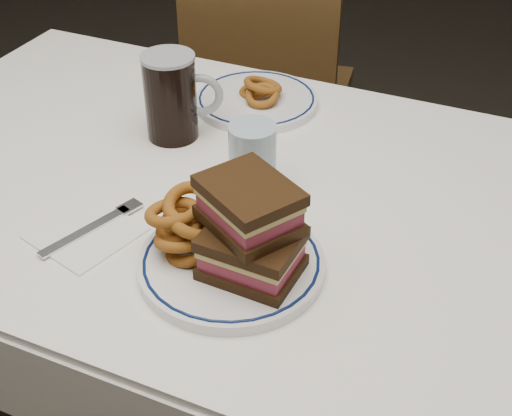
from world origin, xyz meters
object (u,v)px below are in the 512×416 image
at_px(chair_far, 268,87).
at_px(beer_mug, 172,96).
at_px(reuben_sandwich, 251,230).
at_px(far_plate, 256,100).
at_px(main_plate, 231,263).

distance_m(chair_far, beer_mug, 0.79).
distance_m(reuben_sandwich, beer_mug, 0.42).
height_order(chair_far, far_plate, chair_far).
relative_size(main_plate, far_plate, 1.10).
height_order(chair_far, beer_mug, chair_far).
distance_m(reuben_sandwich, far_plate, 0.53).
bearing_deg(main_plate, reuben_sandwich, -6.72).
height_order(reuben_sandwich, far_plate, reuben_sandwich).
bearing_deg(chair_far, reuben_sandwich, -68.13).
bearing_deg(chair_far, far_plate, -69.23).
xyz_separation_m(main_plate, far_plate, (-0.17, 0.47, -0.00)).
bearing_deg(main_plate, beer_mug, 131.08).
relative_size(chair_far, beer_mug, 5.66).
distance_m(beer_mug, far_plate, 0.21).
bearing_deg(reuben_sandwich, beer_mug, 134.07).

